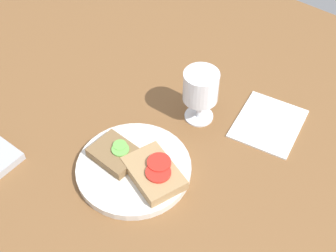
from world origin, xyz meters
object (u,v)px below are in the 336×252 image
object	(u,v)px
sandwich_with_cucumber	(114,152)
plate	(134,168)
napkin	(268,124)
wine_glass	(201,89)
sandwich_with_tomato	(154,172)

from	to	relation	value
sandwich_with_cucumber	plate	bearing A→B (deg)	-84.67
napkin	sandwich_with_cucumber	bearing A→B (deg)	145.06
wine_glass	napkin	world-z (taller)	wine_glass
sandwich_with_cucumber	napkin	bearing A→B (deg)	-34.94
sandwich_with_cucumber	wine_glass	xyz separation A→B (cm)	(19.96, -6.12, 5.51)
plate	wine_glass	world-z (taller)	wine_glass
napkin	sandwich_with_tomato	bearing A→B (deg)	159.61
sandwich_with_tomato	napkin	distance (cm)	28.10
sandwich_with_tomato	napkin	bearing A→B (deg)	-20.39
plate	sandwich_with_cucumber	xyz separation A→B (cm)	(-0.43, 4.59, 1.82)
sandwich_with_tomato	plate	bearing A→B (deg)	97.18
sandwich_with_tomato	wine_glass	xyz separation A→B (cm)	(18.94, 3.16, 5.35)
wine_glass	sandwich_with_cucumber	bearing A→B (deg)	162.95
sandwich_with_tomato	wine_glass	distance (cm)	19.94
plate	sandwich_with_cucumber	world-z (taller)	sandwich_with_cucumber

